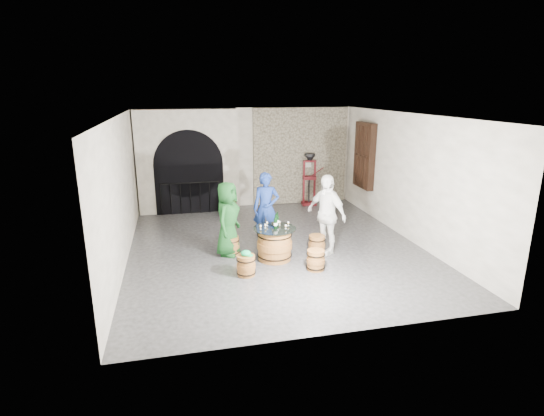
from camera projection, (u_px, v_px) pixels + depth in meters
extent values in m
plane|color=#29292C|center=(275.00, 247.00, 10.52)|extent=(8.00, 8.00, 0.00)
plane|color=silver|center=(247.00, 158.00, 13.84)|extent=(8.00, 0.00, 8.00)
plane|color=silver|center=(337.00, 240.00, 6.34)|extent=(8.00, 0.00, 8.00)
plane|color=silver|center=(121.00, 191.00, 9.33)|extent=(0.00, 8.00, 8.00)
plane|color=silver|center=(408.00, 177.00, 10.84)|extent=(0.00, 8.00, 8.00)
plane|color=beige|center=(276.00, 115.00, 9.65)|extent=(8.00, 8.00, 0.00)
cube|color=gray|center=(300.00, 156.00, 14.17)|extent=(3.20, 0.12, 3.18)
cube|color=silver|center=(188.00, 161.00, 13.19)|extent=(3.10, 0.50, 3.18)
cube|color=black|center=(190.00, 189.00, 13.17)|extent=(2.10, 0.03, 1.55)
cylinder|color=black|center=(189.00, 164.00, 12.96)|extent=(2.10, 0.03, 2.10)
cylinder|color=black|center=(190.00, 183.00, 13.05)|extent=(1.79, 0.04, 0.04)
cylinder|color=black|center=(161.00, 200.00, 12.99)|extent=(0.02, 0.02, 0.98)
cylinder|color=black|center=(171.00, 199.00, 13.06)|extent=(0.02, 0.02, 0.98)
cylinder|color=black|center=(181.00, 199.00, 13.12)|extent=(0.02, 0.02, 0.98)
cylinder|color=black|center=(191.00, 198.00, 13.19)|extent=(0.02, 0.02, 0.98)
cylinder|color=black|center=(200.00, 198.00, 13.25)|extent=(0.02, 0.02, 0.98)
cylinder|color=black|center=(210.00, 197.00, 13.32)|extent=(0.02, 0.02, 0.98)
cylinder|color=black|center=(219.00, 197.00, 13.38)|extent=(0.02, 0.02, 0.98)
cube|color=black|center=(364.00, 156.00, 13.02)|extent=(0.20, 1.10, 2.00)
cube|color=black|center=(363.00, 156.00, 13.01)|extent=(0.06, 0.88, 1.76)
cube|color=black|center=(364.00, 156.00, 13.01)|extent=(0.22, 0.92, 0.06)
cube|color=black|center=(368.00, 157.00, 12.74)|extent=(0.22, 0.06, 1.80)
cube|color=black|center=(364.00, 156.00, 13.01)|extent=(0.22, 0.06, 1.80)
cube|color=black|center=(360.00, 154.00, 13.28)|extent=(0.22, 0.06, 1.80)
cylinder|color=#915C29|center=(275.00, 245.00, 9.66)|extent=(0.75, 0.75, 0.71)
cylinder|color=#915C29|center=(275.00, 245.00, 9.66)|extent=(0.80, 0.80, 0.16)
torus|color=black|center=(275.00, 254.00, 9.73)|extent=(0.80, 0.80, 0.02)
torus|color=black|center=(275.00, 235.00, 9.60)|extent=(0.80, 0.80, 0.02)
cylinder|color=#915C29|center=(275.00, 229.00, 9.56)|extent=(0.76, 0.76, 0.02)
cylinder|color=black|center=(275.00, 228.00, 9.56)|extent=(0.97, 0.97, 0.01)
cylinder|color=#915C29|center=(231.00, 246.00, 9.98)|extent=(0.37, 0.37, 0.43)
cylinder|color=#915C29|center=(231.00, 246.00, 9.98)|extent=(0.40, 0.40, 0.09)
torus|color=black|center=(231.00, 252.00, 10.02)|extent=(0.41, 0.41, 0.02)
torus|color=black|center=(231.00, 240.00, 9.94)|extent=(0.41, 0.41, 0.02)
cylinder|color=#915C29|center=(231.00, 237.00, 9.92)|extent=(0.38, 0.38, 0.02)
cylinder|color=#915C29|center=(267.00, 235.00, 10.71)|extent=(0.37, 0.37, 0.43)
cylinder|color=#915C29|center=(267.00, 235.00, 10.71)|extent=(0.40, 0.40, 0.09)
torus|color=black|center=(267.00, 241.00, 10.75)|extent=(0.41, 0.41, 0.02)
torus|color=black|center=(267.00, 230.00, 10.67)|extent=(0.41, 0.41, 0.02)
cylinder|color=#915C29|center=(267.00, 227.00, 10.65)|extent=(0.38, 0.38, 0.02)
cylinder|color=#915C29|center=(317.00, 245.00, 10.04)|extent=(0.37, 0.37, 0.43)
cylinder|color=#915C29|center=(317.00, 245.00, 10.04)|extent=(0.40, 0.40, 0.09)
torus|color=black|center=(317.00, 251.00, 10.08)|extent=(0.41, 0.41, 0.02)
torus|color=black|center=(317.00, 239.00, 10.00)|extent=(0.41, 0.41, 0.02)
cylinder|color=#915C29|center=(317.00, 236.00, 9.98)|extent=(0.38, 0.38, 0.02)
cylinder|color=#915C29|center=(316.00, 260.00, 9.14)|extent=(0.37, 0.37, 0.43)
cylinder|color=#915C29|center=(316.00, 260.00, 9.14)|extent=(0.40, 0.40, 0.09)
torus|color=black|center=(315.00, 267.00, 9.17)|extent=(0.41, 0.41, 0.02)
torus|color=black|center=(316.00, 254.00, 9.10)|extent=(0.41, 0.41, 0.02)
cylinder|color=#915C29|center=(316.00, 251.00, 9.07)|extent=(0.38, 0.38, 0.02)
cylinder|color=#915C29|center=(246.00, 266.00, 8.86)|extent=(0.37, 0.37, 0.43)
cylinder|color=#915C29|center=(246.00, 266.00, 8.86)|extent=(0.40, 0.40, 0.09)
torus|color=black|center=(246.00, 272.00, 8.90)|extent=(0.41, 0.41, 0.02)
torus|color=black|center=(246.00, 259.00, 8.82)|extent=(0.41, 0.41, 0.02)
cylinder|color=#915C29|center=(246.00, 256.00, 8.80)|extent=(0.38, 0.38, 0.02)
ellipsoid|color=#0D9950|center=(246.00, 253.00, 8.78)|extent=(0.21, 0.21, 0.12)
cylinder|color=#0D9950|center=(250.00, 255.00, 8.78)|extent=(0.14, 0.14, 0.01)
imported|color=#124219|center=(228.00, 219.00, 9.81)|extent=(0.90, 1.02, 1.75)
imported|color=navy|center=(266.00, 208.00, 10.60)|extent=(0.74, 0.57, 1.80)
imported|color=silver|center=(326.00, 214.00, 9.91)|extent=(0.95, 1.20, 1.90)
cylinder|color=black|center=(275.00, 224.00, 9.50)|extent=(0.07, 0.07, 0.22)
cylinder|color=white|center=(275.00, 224.00, 9.50)|extent=(0.08, 0.08, 0.06)
cone|color=black|center=(275.00, 218.00, 9.47)|extent=(0.07, 0.07, 0.05)
cylinder|color=black|center=(275.00, 216.00, 9.45)|extent=(0.03, 0.03, 0.07)
cylinder|color=black|center=(276.00, 223.00, 9.54)|extent=(0.07, 0.07, 0.22)
cylinder|color=white|center=(276.00, 224.00, 9.54)|extent=(0.08, 0.08, 0.06)
cone|color=black|center=(276.00, 218.00, 9.51)|extent=(0.07, 0.07, 0.05)
cylinder|color=black|center=(276.00, 215.00, 9.49)|extent=(0.03, 0.03, 0.07)
cylinder|color=black|center=(277.00, 221.00, 9.70)|extent=(0.07, 0.07, 0.22)
cylinder|color=white|center=(277.00, 221.00, 9.70)|extent=(0.08, 0.08, 0.06)
cone|color=black|center=(277.00, 216.00, 9.67)|extent=(0.07, 0.07, 0.05)
cylinder|color=black|center=(277.00, 213.00, 9.65)|extent=(0.03, 0.03, 0.07)
cylinder|color=#915C29|center=(230.00, 207.00, 12.91)|extent=(0.41, 0.41, 0.58)
cylinder|color=#915C29|center=(230.00, 207.00, 12.91)|extent=(0.44, 0.44, 0.13)
torus|color=black|center=(230.00, 214.00, 12.96)|extent=(0.45, 0.45, 0.02)
torus|color=black|center=(230.00, 201.00, 12.85)|extent=(0.45, 0.45, 0.02)
cylinder|color=#915C29|center=(229.00, 198.00, 12.82)|extent=(0.42, 0.42, 0.02)
cube|color=#520D13|center=(309.00, 203.00, 14.32)|extent=(0.52, 0.44, 0.09)
cube|color=#520D13|center=(309.00, 178.00, 14.08)|extent=(0.46, 0.33, 0.11)
cube|color=#520D13|center=(310.00, 161.00, 13.93)|extent=(0.44, 0.16, 0.06)
cylinder|color=black|center=(309.00, 189.00, 14.18)|extent=(0.05, 0.05, 0.91)
cylinder|color=black|center=(310.00, 155.00, 13.87)|extent=(0.35, 0.35, 0.08)
cone|color=black|center=(310.00, 158.00, 13.90)|extent=(0.35, 0.35, 0.18)
cube|color=#520D13|center=(304.00, 182.00, 14.10)|extent=(0.07, 0.07, 1.46)
cube|color=#520D13|center=(315.00, 182.00, 14.14)|extent=(0.07, 0.07, 1.46)
cylinder|color=#520D13|center=(318.00, 171.00, 14.01)|extent=(0.39, 0.08, 0.29)
cube|color=silver|center=(308.00, 164.00, 14.22)|extent=(0.18, 0.10, 0.22)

